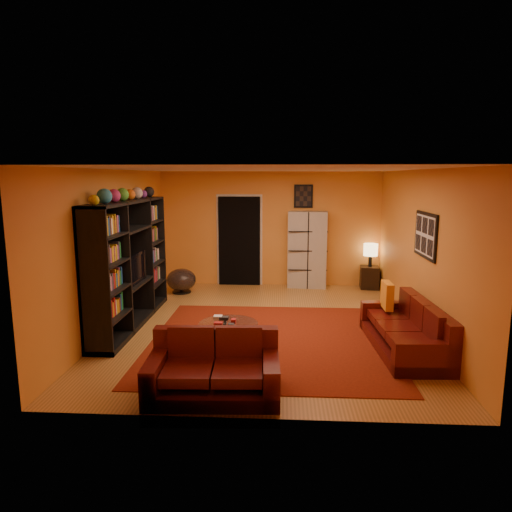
# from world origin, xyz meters

# --- Properties ---
(floor) EXTENTS (6.00, 6.00, 0.00)m
(floor) POSITION_xyz_m (0.00, 0.00, 0.00)
(floor) COLOR olive
(floor) RESTS_ON ground
(ceiling) EXTENTS (6.00, 6.00, 0.00)m
(ceiling) POSITION_xyz_m (0.00, 0.00, 2.60)
(ceiling) COLOR white
(ceiling) RESTS_ON wall_back
(wall_back) EXTENTS (6.00, 0.00, 6.00)m
(wall_back) POSITION_xyz_m (0.00, 3.00, 1.30)
(wall_back) COLOR orange
(wall_back) RESTS_ON floor
(wall_front) EXTENTS (6.00, 0.00, 6.00)m
(wall_front) POSITION_xyz_m (0.00, -3.00, 1.30)
(wall_front) COLOR orange
(wall_front) RESTS_ON floor
(wall_left) EXTENTS (0.00, 6.00, 6.00)m
(wall_left) POSITION_xyz_m (-2.50, 0.00, 1.30)
(wall_left) COLOR orange
(wall_left) RESTS_ON floor
(wall_right) EXTENTS (0.00, 6.00, 6.00)m
(wall_right) POSITION_xyz_m (2.50, 0.00, 1.30)
(wall_right) COLOR orange
(wall_right) RESTS_ON floor
(rug) EXTENTS (3.60, 3.60, 0.01)m
(rug) POSITION_xyz_m (0.10, -0.70, 0.01)
(rug) COLOR #5F180A
(rug) RESTS_ON floor
(doorway) EXTENTS (0.95, 0.10, 2.04)m
(doorway) POSITION_xyz_m (-0.70, 2.96, 1.02)
(doorway) COLOR black
(doorway) RESTS_ON floor
(wall_art_right) EXTENTS (0.03, 1.00, 0.70)m
(wall_art_right) POSITION_xyz_m (2.48, -0.30, 1.60)
(wall_art_right) COLOR black
(wall_art_right) RESTS_ON wall_right
(wall_art_back) EXTENTS (0.42, 0.03, 0.52)m
(wall_art_back) POSITION_xyz_m (0.75, 2.98, 2.05)
(wall_art_back) COLOR black
(wall_art_back) RESTS_ON wall_back
(entertainment_unit) EXTENTS (0.45, 3.00, 2.10)m
(entertainment_unit) POSITION_xyz_m (-2.27, 0.00, 1.05)
(entertainment_unit) COLOR black
(entertainment_unit) RESTS_ON floor
(tv) EXTENTS (0.87, 0.11, 0.50)m
(tv) POSITION_xyz_m (-2.23, -0.07, 0.97)
(tv) COLOR black
(tv) RESTS_ON entertainment_unit
(sofa) EXTENTS (0.92, 2.05, 0.85)m
(sofa) POSITION_xyz_m (2.13, -0.95, 0.29)
(sofa) COLOR #460B09
(sofa) RESTS_ON rug
(loveseat) EXTENTS (1.54, 0.97, 0.85)m
(loveseat) POSITION_xyz_m (-0.50, -2.42, 0.28)
(loveseat) COLOR #460B09
(loveseat) RESTS_ON rug
(throw_pillow) EXTENTS (0.12, 0.42, 0.42)m
(throw_pillow) POSITION_xyz_m (1.95, -0.27, 0.63)
(throw_pillow) COLOR orange
(throw_pillow) RESTS_ON sofa
(coffee_table) EXTENTS (0.84, 0.84, 0.42)m
(coffee_table) POSITION_xyz_m (-0.47, -1.21, 0.38)
(coffee_table) COLOR silver
(coffee_table) RESTS_ON floor
(storage_cabinet) EXTENTS (0.90, 0.47, 1.72)m
(storage_cabinet) POSITION_xyz_m (0.85, 2.80, 0.86)
(storage_cabinet) COLOR #B1AEA4
(storage_cabinet) RESTS_ON floor
(bowl_chair) EXTENTS (0.64, 0.64, 0.52)m
(bowl_chair) POSITION_xyz_m (-1.89, 2.12, 0.28)
(bowl_chair) COLOR black
(bowl_chair) RESTS_ON floor
(side_table) EXTENTS (0.44, 0.44, 0.50)m
(side_table) POSITION_xyz_m (2.25, 2.75, 0.25)
(side_table) COLOR black
(side_table) RESTS_ON floor
(table_lamp) EXTENTS (0.31, 0.31, 0.52)m
(table_lamp) POSITION_xyz_m (2.25, 2.75, 0.87)
(table_lamp) COLOR black
(table_lamp) RESTS_ON side_table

